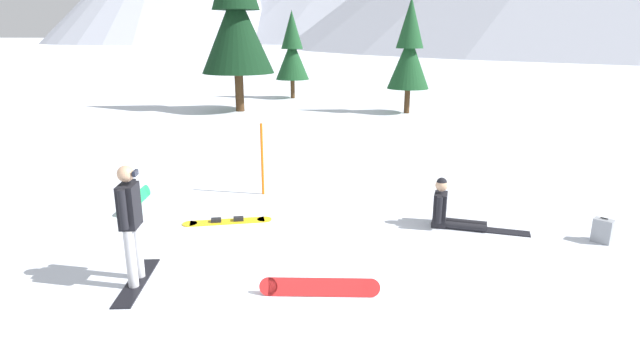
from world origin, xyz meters
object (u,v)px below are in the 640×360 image
Objects in this scene: loose_snowboard_far_spare at (320,287)px; loose_snowboard_near_right at (136,199)px; pine_tree_twin at (236,14)px; pine_tree_broad at (292,51)px; backpack_grey at (602,231)px; trail_marker_pole at (262,159)px; pine_tree_slender at (409,51)px; loose_snowboard_near_left at (227,221)px; snowboarder_foreground at (131,222)px; snowboarder_midground at (449,210)px.

loose_snowboard_near_right is at bearing 147.72° from loose_snowboard_far_spare.
pine_tree_broad is (1.12, 5.55, -1.82)m from pine_tree_twin.
trail_marker_pole reaches higher than backpack_grey.
pine_tree_twin is at bearing 113.41° from trail_marker_pole.
pine_tree_twin is (-7.77, 16.93, 4.38)m from loose_snowboard_far_spare.
pine_tree_slender is at bearing -32.99° from pine_tree_broad.
pine_tree_twin is at bearing -172.16° from pine_tree_slender.
loose_snowboard_near_left is 3.70× the size of backpack_grey.
loose_snowboard_far_spare is (4.83, -3.05, 0.00)m from loose_snowboard_near_right.
backpack_grey is at bearing 23.85° from snowboarder_foreground.
loose_snowboard_near_left is 0.21× the size of pine_tree_twin.
loose_snowboard_far_spare is at bearing -146.57° from backpack_grey.
snowboarder_midground is at bearing -83.61° from pine_tree_slender.
loose_snowboard_near_left is (0.34, 2.72, -0.96)m from snowboarder_foreground.
snowboarder_foreground reaches higher than loose_snowboard_near_right.
snowboarder_foreground reaches higher than backpack_grey.
backpack_grey is (4.57, 3.02, 0.08)m from loose_snowboard_far_spare.
backpack_grey is at bearing -11.43° from trail_marker_pole.
loose_snowboard_near_left is (-2.45, 2.48, -0.11)m from loose_snowboard_far_spare.
snowboarder_foreground is 0.35× the size of pine_tree_slender.
pine_tree_twin is at bearing 131.56° from backpack_grey.
pine_tree_twin is (-5.32, 14.45, 4.49)m from loose_snowboard_near_left.
loose_snowboard_near_right is at bearing -178.73° from snowboarder_midground.
snowboarder_foreground is at bearing -58.18° from loose_snowboard_near_right.
snowboarder_midground is at bearing -16.06° from trail_marker_pole.
loose_snowboard_far_spare is 3.68× the size of backpack_grey.
loose_snowboard_near_right is 2.45m from loose_snowboard_near_left.
snowboarder_foreground reaches higher than loose_snowboard_near_left.
pine_tree_slender is (2.66, 15.55, 2.85)m from loose_snowboard_near_left.
pine_tree_twin reaches higher than loose_snowboard_near_right.
trail_marker_pole reaches higher than loose_snowboard_near_right.
trail_marker_pole reaches higher than snowboarder_midground.
snowboarder_midground is 21.21m from pine_tree_broad.
snowboarder_midground reaches higher than loose_snowboard_far_spare.
pine_tree_slender is 8.18m from pine_tree_broad.
pine_tree_twin is at bearing 114.65° from loose_snowboard_far_spare.
loose_snowboard_near_right is 16.04m from pine_tree_slender.
trail_marker_pole is (-2.35, 4.42, 0.71)m from loose_snowboard_far_spare.
backpack_grey is (7.36, 3.25, -0.76)m from snowboarder_foreground.
loose_snowboard_near_left is 2.11m from trail_marker_pole.
backpack_grey is (7.02, 0.54, 0.19)m from loose_snowboard_near_left.
snowboarder_midground is 0.37× the size of pine_tree_broad.
trail_marker_pole is 0.34× the size of pine_tree_broad.
pine_tree_slender reaches higher than snowboarder_foreground.
pine_tree_broad reaches higher than loose_snowboard_near_left.
loose_snowboard_far_spare is at bearing -65.35° from pine_tree_twin.
snowboarder_midground is at bearing 176.10° from backpack_grey.
pine_tree_broad reaches higher than snowboarder_midground.
snowboarder_midground is 1.09× the size of trail_marker_pole.
trail_marker_pole is at bearing 163.94° from snowboarder_midground.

